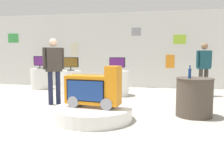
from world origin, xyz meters
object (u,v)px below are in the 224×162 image
at_px(display_pedestal_center_rear, 71,83).
at_px(side_table_round, 194,97).
at_px(main_display_pedestal, 93,113).
at_px(tv_on_center_rear, 71,63).
at_px(novelty_firetruck_tv, 94,91).
at_px(shopper_browsing_near_truck, 204,65).
at_px(shopper_browsing_rear, 54,66).
at_px(display_pedestal_right_rear, 40,79).
at_px(bottle_on_side_table, 190,73).
at_px(tv_on_right_rear, 40,62).
at_px(display_pedestal_left_rear, 117,83).
at_px(tv_on_left_rear, 117,64).

xyz_separation_m(display_pedestal_center_rear, side_table_round, (3.48, -2.18, 0.02)).
distance_m(main_display_pedestal, tv_on_center_rear, 3.29).
distance_m(novelty_firetruck_tv, display_pedestal_center_rear, 3.20).
xyz_separation_m(shopper_browsing_near_truck, shopper_browsing_rear, (-4.03, -2.00, 0.03)).
height_order(display_pedestal_right_rear, bottle_on_side_table, bottle_on_side_table).
distance_m(tv_on_center_rear, side_table_round, 4.15).
relative_size(main_display_pedestal, tv_on_right_rear, 2.75).
xyz_separation_m(side_table_round, bottle_on_side_table, (-0.12, -0.09, 0.50)).
relative_size(tv_on_right_rear, bottle_on_side_table, 2.13).
xyz_separation_m(bottle_on_side_table, shopper_browsing_near_truck, (0.79, 2.71, 0.06)).
bearing_deg(display_pedestal_center_rear, shopper_browsing_rear, -85.44).
bearing_deg(display_pedestal_left_rear, bottle_on_side_table, -51.73).
bearing_deg(shopper_browsing_near_truck, shopper_browsing_rear, -153.56).
height_order(tv_on_right_rear, side_table_round, tv_on_right_rear).
height_order(display_pedestal_right_rear, shopper_browsing_near_truck, shopper_browsing_near_truck).
xyz_separation_m(tv_on_right_rear, shopper_browsing_rear, (1.74, -2.60, -0.04)).
bearing_deg(tv_on_right_rear, shopper_browsing_near_truck, -5.92).
xyz_separation_m(tv_on_center_rear, display_pedestal_right_rear, (-1.62, 1.04, -0.62)).
relative_size(display_pedestal_center_rear, shopper_browsing_rear, 0.46).
bearing_deg(display_pedestal_right_rear, bottle_on_side_table, -33.62).
relative_size(display_pedestal_right_rear, side_table_round, 0.97).
bearing_deg(bottle_on_side_table, shopper_browsing_near_truck, 73.75).
xyz_separation_m(tv_on_left_rear, display_pedestal_center_rear, (-1.50, -0.08, -0.62)).
bearing_deg(shopper_browsing_near_truck, display_pedestal_center_rear, -174.00).
bearing_deg(shopper_browsing_rear, main_display_pedestal, -42.30).
height_order(tv_on_left_rear, tv_on_right_rear, tv_on_right_rear).
distance_m(main_display_pedestal, tv_on_left_rear, 3.02).
xyz_separation_m(main_display_pedestal, tv_on_right_rear, (-3.10, 3.84, 0.91)).
relative_size(tv_on_center_rear, side_table_round, 0.63).
xyz_separation_m(side_table_round, shopper_browsing_near_truck, (0.67, 2.62, 0.56)).
xyz_separation_m(display_pedestal_center_rear, bottle_on_side_table, (3.36, -2.27, 0.52)).
xyz_separation_m(tv_on_center_rear, side_table_round, (3.48, -2.17, -0.60)).
bearing_deg(display_pedestal_left_rear, novelty_firetruck_tv, -89.93).
distance_m(tv_on_center_rear, display_pedestal_right_rear, 2.02).
relative_size(display_pedestal_center_rear, tv_on_center_rear, 1.54).
bearing_deg(bottle_on_side_table, novelty_firetruck_tv, -163.70).
xyz_separation_m(display_pedestal_right_rear, bottle_on_side_table, (4.98, -3.31, 0.52)).
xyz_separation_m(tv_on_left_rear, display_pedestal_right_rear, (-3.12, 0.95, -0.62)).
height_order(novelty_firetruck_tv, display_pedestal_right_rear, novelty_firetruck_tv).
xyz_separation_m(tv_on_left_rear, side_table_round, (1.98, -2.26, -0.60)).
distance_m(tv_on_center_rear, shopper_browsing_near_truck, 4.18).
bearing_deg(display_pedestal_center_rear, display_pedestal_left_rear, 3.36).
bearing_deg(bottle_on_side_table, display_pedestal_right_rear, 146.38).
distance_m(main_display_pedestal, tv_on_right_rear, 5.02).
bearing_deg(bottle_on_side_table, side_table_round, 37.72).
bearing_deg(bottle_on_side_table, display_pedestal_center_rear, 145.97).
bearing_deg(tv_on_left_rear, display_pedestal_center_rear, -176.79).
distance_m(display_pedestal_right_rear, tv_on_right_rear, 0.64).
relative_size(display_pedestal_left_rear, side_table_round, 0.97).
relative_size(main_display_pedestal, shopper_browsing_near_truck, 0.94).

